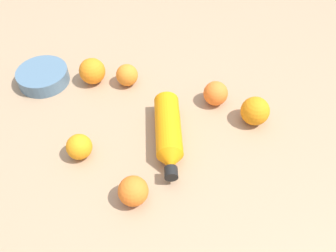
# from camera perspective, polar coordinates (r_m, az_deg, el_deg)

# --- Properties ---
(ground_plane) EXTENTS (2.40, 2.40, 0.00)m
(ground_plane) POSITION_cam_1_polar(r_m,az_deg,el_deg) (0.98, 0.13, -0.02)
(ground_plane) COLOR #9E7F60
(water_bottle) EXTENTS (0.26, 0.15, 0.07)m
(water_bottle) POSITION_cam_1_polar(r_m,az_deg,el_deg) (0.92, 0.07, -1.06)
(water_bottle) COLOR orange
(water_bottle) RESTS_ON ground_plane
(orange_0) EXTENTS (0.07, 0.07, 0.07)m
(orange_0) POSITION_cam_1_polar(r_m,az_deg,el_deg) (1.09, -6.68, 8.22)
(orange_0) COLOR orange
(orange_0) RESTS_ON ground_plane
(orange_1) EXTENTS (0.08, 0.08, 0.08)m
(orange_1) POSITION_cam_1_polar(r_m,az_deg,el_deg) (1.11, -12.21, 8.72)
(orange_1) COLOR orange
(orange_1) RESTS_ON ground_plane
(orange_2) EXTENTS (0.08, 0.08, 0.08)m
(orange_2) POSITION_cam_1_polar(r_m,az_deg,el_deg) (0.99, 13.96, 2.39)
(orange_2) COLOR orange
(orange_2) RESTS_ON ground_plane
(orange_3) EXTENTS (0.07, 0.07, 0.07)m
(orange_3) POSITION_cam_1_polar(r_m,az_deg,el_deg) (0.82, -5.68, -10.47)
(orange_3) COLOR orange
(orange_3) RESTS_ON ground_plane
(orange_4) EXTENTS (0.07, 0.07, 0.07)m
(orange_4) POSITION_cam_1_polar(r_m,az_deg,el_deg) (0.92, -14.23, -3.30)
(orange_4) COLOR orange
(orange_4) RESTS_ON ground_plane
(orange_5) EXTENTS (0.07, 0.07, 0.07)m
(orange_5) POSITION_cam_1_polar(r_m,az_deg,el_deg) (1.03, 7.75, 5.28)
(orange_5) COLOR orange
(orange_5) RESTS_ON ground_plane
(ceramic_bowl) EXTENTS (0.16, 0.16, 0.04)m
(ceramic_bowl) POSITION_cam_1_polar(r_m,az_deg,el_deg) (1.16, -19.64, 7.61)
(ceramic_bowl) COLOR slate
(ceramic_bowl) RESTS_ON ground_plane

